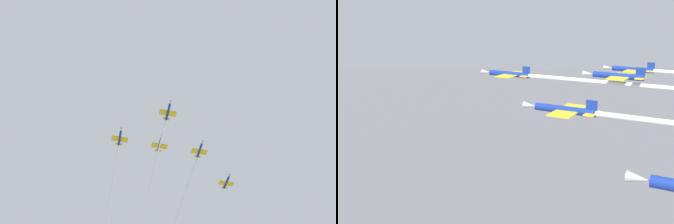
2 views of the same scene
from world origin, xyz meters
TOP-DOWN VIEW (x-y plane):
  - jet_lead at (-26.37, -2.01)m, footprint 70.51×12.87m
  - jet_port_outer at (-25.16, -1.85)m, footprint 11.09×8.17m

SIDE VIEW (x-z plane):
  - jet_lead at x=-26.37m, z-range 130.12..132.42m
  - jet_port_outer at x=-25.16m, z-range 131.45..133.75m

